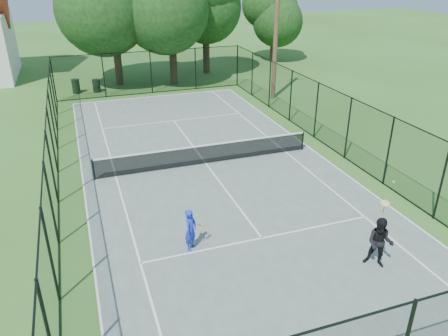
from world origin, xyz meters
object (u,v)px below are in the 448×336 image
object	(u,v)px
utility_pole	(276,33)
player_black	(380,243)
trash_bin_left	(76,86)
player_blue	(191,230)
tennis_net	(206,153)
trash_bin_right	(96,86)

from	to	relation	value
utility_pole	player_black	bearing A→B (deg)	-105.28
trash_bin_left	player_blue	xyz separation A→B (m)	(2.74, -20.97, 0.27)
tennis_net	trash_bin_right	world-z (taller)	tennis_net
tennis_net	utility_pole	world-z (taller)	utility_pole
tennis_net	player_black	distance (m)	9.30
utility_pole	tennis_net	bearing A→B (deg)	-130.25
trash_bin_right	player_blue	xyz separation A→B (m)	(1.33, -20.79, 0.31)
trash_bin_right	player_blue	distance (m)	20.83
trash_bin_left	utility_pole	size ratio (longest dim) A/B	0.12
player_blue	trash_bin_left	bearing A→B (deg)	97.43
trash_bin_left	trash_bin_right	xyz separation A→B (m)	(1.41, -0.18, -0.04)
tennis_net	trash_bin_left	world-z (taller)	tennis_net
tennis_net	utility_pole	xyz separation A→B (m)	(7.62, 9.00, 3.77)
trash_bin_left	utility_pole	world-z (taller)	utility_pole
trash_bin_left	trash_bin_right	bearing A→B (deg)	-7.40
trash_bin_right	tennis_net	bearing A→B (deg)	-75.69
trash_bin_right	player_blue	bearing A→B (deg)	-86.35
player_blue	tennis_net	bearing A→B (deg)	68.73
tennis_net	trash_bin_left	distance (m)	15.66
trash_bin_left	player_black	distance (m)	24.96
trash_bin_left	player_blue	size ratio (longest dim) A/B	0.70
trash_bin_left	player_black	xyz separation A→B (m)	(7.87, -23.68, 0.37)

